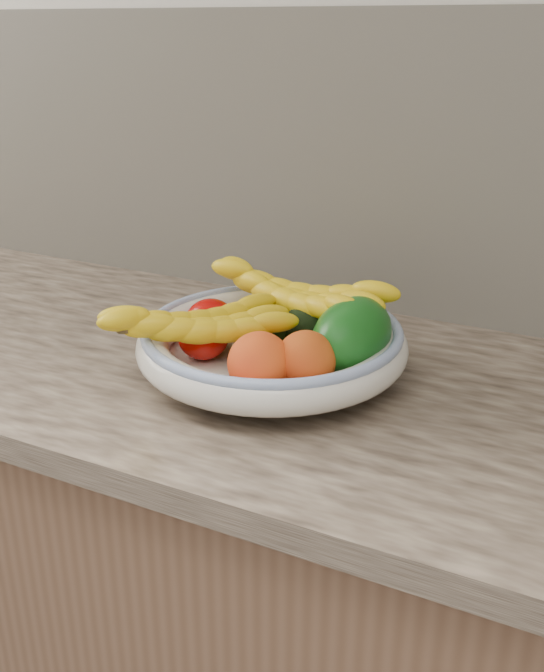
{
  "coord_description": "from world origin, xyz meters",
  "views": [
    {
      "loc": [
        0.44,
        0.77,
        1.37
      ],
      "look_at": [
        0.0,
        1.66,
        0.96
      ],
      "focal_mm": 40.0,
      "sensor_mm": 36.0,
      "label": 1
    }
  ],
  "objects_px": {
    "fruit_bowl": "(272,343)",
    "banana_bunch_back": "(294,300)",
    "banana_bunch_front": "(197,330)",
    "green_mango": "(352,337)"
  },
  "relations": [
    {
      "from": "fruit_bowl",
      "to": "banana_bunch_back",
      "type": "relative_size",
      "value": 1.19
    },
    {
      "from": "banana_bunch_front",
      "to": "green_mango",
      "type": "bearing_deg",
      "value": -23.22
    },
    {
      "from": "fruit_bowl",
      "to": "green_mango",
      "type": "relative_size",
      "value": 2.52
    },
    {
      "from": "green_mango",
      "to": "banana_bunch_back",
      "type": "bearing_deg",
      "value": 153.99
    },
    {
      "from": "fruit_bowl",
      "to": "green_mango",
      "type": "distance_m",
      "value": 0.12
    },
    {
      "from": "fruit_bowl",
      "to": "banana_bunch_back",
      "type": "xyz_separation_m",
      "value": [
        -0.0,
        0.08,
        0.04
      ]
    },
    {
      "from": "fruit_bowl",
      "to": "banana_bunch_back",
      "type": "height_order",
      "value": "banana_bunch_back"
    },
    {
      "from": "banana_bunch_front",
      "to": "fruit_bowl",
      "type": "bearing_deg",
      "value": -4.28
    },
    {
      "from": "banana_bunch_back",
      "to": "banana_bunch_front",
      "type": "height_order",
      "value": "banana_bunch_back"
    },
    {
      "from": "fruit_bowl",
      "to": "banana_bunch_front",
      "type": "bearing_deg",
      "value": -137.19
    }
  ]
}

